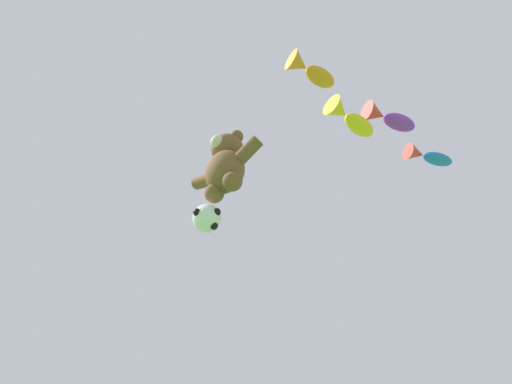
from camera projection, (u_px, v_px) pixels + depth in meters
The scene contains 7 objects.
teddy_bear_kite at pixel (226, 164), 9.31m from camera, with size 2.46×1.08×2.49m.
soccer_ball_kite at pixel (207, 218), 8.34m from camera, with size 0.78×0.78×0.72m.
fish_kite_tangerine at pixel (309, 70), 10.43m from camera, with size 1.12×1.72×0.68m.
fish_kite_goldfin at pixel (349, 118), 11.44m from camera, with size 1.15×2.04×0.77m.
fish_kite_violet at pixel (387, 118), 12.00m from camera, with size 1.55×2.04×0.74m.
fish_kite_cobalt at pixel (427, 156), 12.51m from camera, with size 1.50×1.85×0.62m.
diamond_kite at pixel (231, 154), 13.75m from camera, with size 0.82×1.00×3.13m.
Camera 1 is at (4.74, -0.21, 1.76)m, focal length 24.00 mm.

